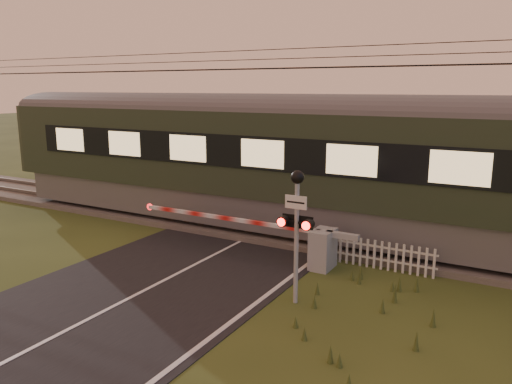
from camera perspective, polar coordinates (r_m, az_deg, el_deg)
The scene contains 7 objects.
ground at distance 12.59m, azimuth -13.45°, elevation -11.40°, with size 160.00×160.00×0.00m, color #334119.
road at distance 12.42m, azimuth -14.14°, elevation -11.71°, with size 6.00×140.00×0.03m.
track_bed at distance 17.58m, azimuth 1.02°, elevation -4.08°, with size 140.00×3.40×0.39m.
overhead_wires at distance 16.92m, azimuth 1.09°, elevation 14.68°, with size 120.00×0.62×0.62m.
boom_gate at distance 14.00m, azimuth 6.24°, elevation -6.00°, with size 7.26×0.85×1.13m.
crossing_signal at distance 11.20m, azimuth 4.68°, elevation -2.44°, with size 0.79×0.34×3.12m.
picket_fence at distance 14.20m, azimuth 13.39°, elevation -6.91°, with size 3.35×0.07×0.81m.
Camera 1 is at (8.00, -8.38, 4.91)m, focal length 35.00 mm.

